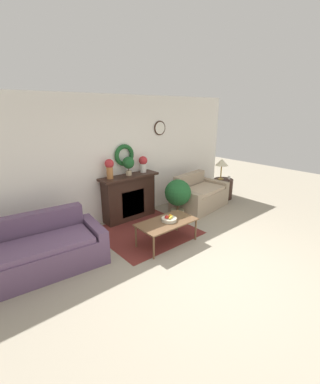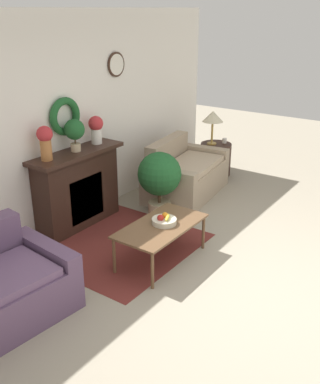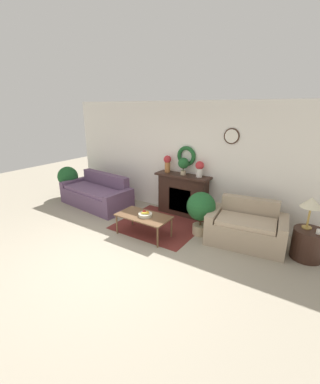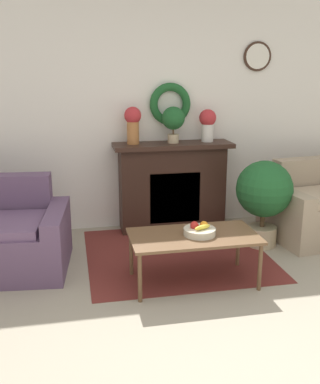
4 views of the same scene
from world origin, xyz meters
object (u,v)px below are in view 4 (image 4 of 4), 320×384
(potted_plant_floor_by_loveseat, at_px, (264,193))
(vase_on_mantel_right, at_px, (208,123))
(fireplace, at_px, (172,186))
(vase_on_mantel_left, at_px, (133,122))
(fruit_bowl, at_px, (200,231))
(potted_plant_on_mantel, at_px, (173,120))
(coffee_table, at_px, (194,239))

(potted_plant_floor_by_loveseat, bearing_deg, vase_on_mantel_right, 119.20)
(fireplace, xyz_separation_m, potted_plant_floor_by_loveseat, (0.82, -0.73, 0.06))
(vase_on_mantel_right, xyz_separation_m, potted_plant_floor_by_loveseat, (0.41, -0.73, -0.66))
(vase_on_mantel_left, bearing_deg, fruit_bowl, -75.62)
(vase_on_mantel_left, height_order, potted_plant_on_mantel, vase_on_mantel_left)
(fruit_bowl, height_order, vase_on_mantel_right, vase_on_mantel_right)
(vase_on_mantel_right, height_order, potted_plant_floor_by_loveseat, vase_on_mantel_right)
(vase_on_mantel_left, distance_m, vase_on_mantel_right, 0.86)
(fruit_bowl, bearing_deg, vase_on_mantel_left, 104.38)
(potted_plant_on_mantel, bearing_deg, fruit_bowl, -93.54)
(fireplace, relative_size, vase_on_mantel_left, 3.29)
(coffee_table, distance_m, vase_on_mantel_left, 1.69)
(vase_on_mantel_left, xyz_separation_m, potted_plant_on_mantel, (0.46, -0.02, 0.02))
(coffee_table, height_order, vase_on_mantel_right, vase_on_mantel_right)
(vase_on_mantel_left, bearing_deg, fireplace, -0.71)
(fruit_bowl, xyz_separation_m, vase_on_mantel_left, (-0.37, 1.44, 0.78))
(coffee_table, bearing_deg, potted_plant_floor_by_loveseat, 36.13)
(coffee_table, height_order, fruit_bowl, fruit_bowl)
(fruit_bowl, bearing_deg, potted_plant_on_mantel, 86.46)
(vase_on_mantel_left, relative_size, potted_plant_on_mantel, 1.01)
(potted_plant_floor_by_loveseat, bearing_deg, fireplace, 138.55)
(fireplace, distance_m, fruit_bowl, 1.43)
(vase_on_mantel_right, xyz_separation_m, potted_plant_on_mantel, (-0.41, -0.02, 0.05))
(coffee_table, relative_size, vase_on_mantel_left, 2.70)
(fireplace, bearing_deg, vase_on_mantel_right, 0.78)
(fruit_bowl, xyz_separation_m, vase_on_mantel_right, (0.49, 1.44, 0.75))
(fireplace, relative_size, fruit_bowl, 4.84)
(vase_on_mantel_left, bearing_deg, coffee_table, -77.42)
(vase_on_mantel_right, distance_m, potted_plant_on_mantel, 0.41)
(fireplace, distance_m, potted_plant_on_mantel, 0.77)
(fruit_bowl, height_order, potted_plant_on_mantel, potted_plant_on_mantel)
(fireplace, height_order, coffee_table, fireplace)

